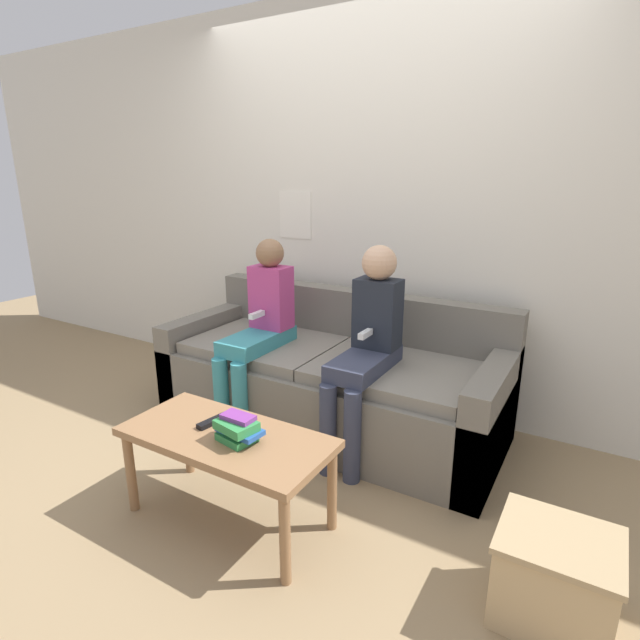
{
  "coord_description": "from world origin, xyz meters",
  "views": [
    {
      "loc": [
        1.4,
        -1.95,
        1.53
      ],
      "look_at": [
        0.0,
        0.4,
        0.71
      ],
      "focal_mm": 28.0,
      "sensor_mm": 36.0,
      "label": 1
    }
  ],
  "objects_px": {
    "couch": "(331,381)",
    "storage_box": "(554,578)",
    "person_left": "(259,324)",
    "person_right": "(367,341)",
    "tv_remote": "(214,421)",
    "coffee_table": "(226,445)"
  },
  "relations": [
    {
      "from": "tv_remote",
      "to": "storage_box",
      "type": "bearing_deg",
      "value": 14.08
    },
    {
      "from": "person_left",
      "to": "tv_remote",
      "type": "xyz_separation_m",
      "value": [
        0.34,
        -0.79,
        -0.2
      ]
    },
    {
      "from": "person_right",
      "to": "couch",
      "type": "bearing_deg",
      "value": 150.17
    },
    {
      "from": "couch",
      "to": "person_right",
      "type": "height_order",
      "value": "person_right"
    },
    {
      "from": "tv_remote",
      "to": "storage_box",
      "type": "xyz_separation_m",
      "value": [
        1.44,
        0.12,
        -0.27
      ]
    },
    {
      "from": "coffee_table",
      "to": "couch",
      "type": "bearing_deg",
      "value": 92.96
    },
    {
      "from": "coffee_table",
      "to": "tv_remote",
      "type": "height_order",
      "value": "tv_remote"
    },
    {
      "from": "person_right",
      "to": "storage_box",
      "type": "distance_m",
      "value": 1.34
    },
    {
      "from": "coffee_table",
      "to": "storage_box",
      "type": "relative_size",
      "value": 2.39
    },
    {
      "from": "coffee_table",
      "to": "tv_remote",
      "type": "relative_size",
      "value": 5.42
    },
    {
      "from": "storage_box",
      "to": "tv_remote",
      "type": "bearing_deg",
      "value": -175.29
    },
    {
      "from": "coffee_table",
      "to": "person_right",
      "type": "xyz_separation_m",
      "value": [
        0.27,
        0.84,
        0.28
      ]
    },
    {
      "from": "coffee_table",
      "to": "storage_box",
      "type": "xyz_separation_m",
      "value": [
        1.33,
        0.17,
        -0.21
      ]
    },
    {
      "from": "person_left",
      "to": "person_right",
      "type": "distance_m",
      "value": 0.72
    },
    {
      "from": "coffee_table",
      "to": "person_right",
      "type": "bearing_deg",
      "value": 71.95
    },
    {
      "from": "person_right",
      "to": "tv_remote",
      "type": "distance_m",
      "value": 0.91
    },
    {
      "from": "couch",
      "to": "person_left",
      "type": "distance_m",
      "value": 0.57
    },
    {
      "from": "coffee_table",
      "to": "person_right",
      "type": "distance_m",
      "value": 0.93
    },
    {
      "from": "person_left",
      "to": "storage_box",
      "type": "distance_m",
      "value": 1.95
    },
    {
      "from": "couch",
      "to": "person_right",
      "type": "xyz_separation_m",
      "value": [
        0.33,
        -0.19,
        0.38
      ]
    },
    {
      "from": "couch",
      "to": "storage_box",
      "type": "relative_size",
      "value": 5.25
    },
    {
      "from": "couch",
      "to": "storage_box",
      "type": "height_order",
      "value": "couch"
    }
  ]
}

